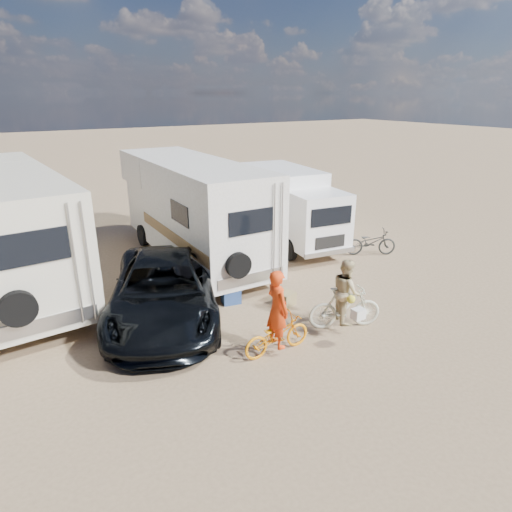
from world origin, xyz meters
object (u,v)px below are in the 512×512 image
bike_man (277,335)px  bike_woman (345,307)px  rider_woman (346,298)px  dark_suv (164,290)px  rider_man (277,316)px  crate (285,298)px  rv_left (9,234)px  box_truck (291,208)px  cooler (231,296)px  rv_main (192,212)px  bike_parked (371,242)px

bike_man → bike_woman: (2.05, 0.07, 0.11)m
bike_woman → rider_woman: bearing=0.0°
rider_woman → dark_suv: bearing=74.9°
rider_man → crate: rider_man is taller
rider_woman → rv_left: bearing=68.0°
rv_left → box_truck: bearing=-7.1°
rv_left → cooler: size_ratio=16.97×
rider_man → rider_woman: bearing=-87.9°
rider_woman → cooler: 3.21m
box_truck → crate: bearing=-119.6°
rv_left → box_truck: 9.34m
bike_man → rv_left: bearing=34.3°
cooler → rider_man: bearing=-86.4°
box_truck → bike_woman: box_truck is taller
rider_woman → crate: (-0.50, 1.80, -0.62)m
rv_main → bike_man: 6.64m
rider_woman → cooler: size_ratio=3.28×
crate → bike_woman: bearing=-74.5°
dark_suv → bike_parked: dark_suv is taller
box_truck → dark_suv: size_ratio=0.97×
rv_main → rv_left: size_ratio=0.95×
rider_woman → bike_parked: 5.62m
rv_left → bike_parked: (10.99, -3.14, -1.28)m
rider_man → rv_left: bearing=34.3°
rv_main → bike_parked: bearing=-26.7°
rv_left → box_truck: size_ratio=1.52×
dark_suv → bike_man: 3.25m
cooler → crate: cooler is taller
rider_man → cooler: bearing=-6.7°
bike_parked → crate: size_ratio=3.98×
rider_man → bike_parked: bearing=-61.0°
rider_woman → bike_man: bearing=115.1°
bike_parked → dark_suv: bearing=124.4°
bike_parked → bike_man: bearing=148.3°
bike_man → bike_woman: 2.05m
dark_suv → crate: 3.26m
dark_suv → rider_woman: rider_woman is taller
box_truck → bike_man: box_truck is taller
rider_man → crate: (1.55, 1.87, -0.71)m
dark_suv → rider_woman: size_ratio=3.52×
rider_man → rider_woman: rider_man is taller
box_truck → crate: box_truck is taller
rv_main → bike_man: rv_main is taller
rv_main → rider_man: 6.56m
bike_woman → bike_parked: bike_woman is taller
rv_left → rider_woman: (6.59, -6.62, -0.95)m
dark_suv → bike_man: size_ratio=3.42×
bike_man → crate: 2.44m
crate → box_truck: bearing=52.8°
rv_main → cooler: 4.07m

